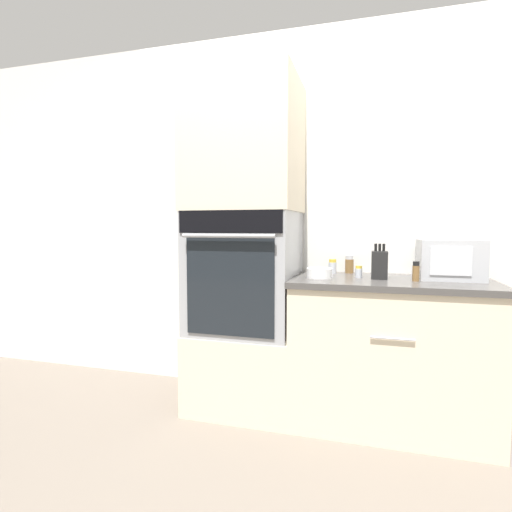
{
  "coord_description": "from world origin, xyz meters",
  "views": [
    {
      "loc": [
        0.44,
        -2.13,
        1.17
      ],
      "look_at": [
        -0.24,
        0.21,
        0.99
      ],
      "focal_mm": 28.0,
      "sensor_mm": 36.0,
      "label": 1
    }
  ],
  "objects_px": {
    "bowl": "(319,273)",
    "condiment_jar_back": "(333,266)",
    "knife_block": "(379,265)",
    "condiment_jar_mid": "(416,272)",
    "wall_oven": "(245,271)",
    "condiment_jar_near": "(359,272)",
    "condiment_jar_far": "(349,264)",
    "microwave": "(449,259)"
  },
  "relations": [
    {
      "from": "wall_oven",
      "to": "knife_block",
      "type": "bearing_deg",
      "value": 0.7
    },
    {
      "from": "microwave",
      "to": "condiment_jar_near",
      "type": "relative_size",
      "value": 4.78
    },
    {
      "from": "wall_oven",
      "to": "microwave",
      "type": "bearing_deg",
      "value": 5.75
    },
    {
      "from": "condiment_jar_mid",
      "to": "condiment_jar_back",
      "type": "height_order",
      "value": "condiment_jar_mid"
    },
    {
      "from": "condiment_jar_mid",
      "to": "wall_oven",
      "type": "bearing_deg",
      "value": 177.13
    },
    {
      "from": "condiment_jar_near",
      "to": "condiment_jar_back",
      "type": "xyz_separation_m",
      "value": [
        -0.17,
        0.18,
        0.01
      ]
    },
    {
      "from": "microwave",
      "to": "condiment_jar_far",
      "type": "relative_size",
      "value": 2.93
    },
    {
      "from": "wall_oven",
      "to": "microwave",
      "type": "xyz_separation_m",
      "value": [
        1.22,
        0.12,
        0.1
      ]
    },
    {
      "from": "microwave",
      "to": "condiment_jar_near",
      "type": "distance_m",
      "value": 0.53
    },
    {
      "from": "bowl",
      "to": "condiment_jar_mid",
      "type": "bearing_deg",
      "value": -0.13
    },
    {
      "from": "bowl",
      "to": "condiment_jar_back",
      "type": "distance_m",
      "value": 0.26
    },
    {
      "from": "condiment_jar_far",
      "to": "bowl",
      "type": "bearing_deg",
      "value": -117.47
    },
    {
      "from": "knife_block",
      "to": "wall_oven",
      "type": "bearing_deg",
      "value": -179.3
    },
    {
      "from": "wall_oven",
      "to": "condiment_jar_far",
      "type": "bearing_deg",
      "value": 21.8
    },
    {
      "from": "condiment_jar_near",
      "to": "condiment_jar_far",
      "type": "bearing_deg",
      "value": 106.17
    },
    {
      "from": "condiment_jar_near",
      "to": "condiment_jar_mid",
      "type": "relative_size",
      "value": 0.64
    },
    {
      "from": "microwave",
      "to": "condiment_jar_near",
      "type": "bearing_deg",
      "value": -169.03
    },
    {
      "from": "knife_block",
      "to": "bowl",
      "type": "xyz_separation_m",
      "value": [
        -0.34,
        -0.06,
        -0.05
      ]
    },
    {
      "from": "bowl",
      "to": "condiment_jar_far",
      "type": "relative_size",
      "value": 1.29
    },
    {
      "from": "knife_block",
      "to": "condiment_jar_far",
      "type": "relative_size",
      "value": 1.77
    },
    {
      "from": "knife_block",
      "to": "condiment_jar_mid",
      "type": "distance_m",
      "value": 0.21
    },
    {
      "from": "bowl",
      "to": "condiment_jar_mid",
      "type": "height_order",
      "value": "condiment_jar_mid"
    },
    {
      "from": "microwave",
      "to": "knife_block",
      "type": "xyz_separation_m",
      "value": [
        -0.39,
        -0.11,
        -0.03
      ]
    },
    {
      "from": "condiment_jar_mid",
      "to": "microwave",
      "type": "bearing_deg",
      "value": 41.22
    },
    {
      "from": "condiment_jar_near",
      "to": "condiment_jar_back",
      "type": "distance_m",
      "value": 0.25
    },
    {
      "from": "condiment_jar_near",
      "to": "condiment_jar_far",
      "type": "height_order",
      "value": "condiment_jar_far"
    },
    {
      "from": "condiment_jar_mid",
      "to": "condiment_jar_back",
      "type": "relative_size",
      "value": 1.19
    },
    {
      "from": "microwave",
      "to": "condiment_jar_back",
      "type": "distance_m",
      "value": 0.69
    },
    {
      "from": "knife_block",
      "to": "condiment_jar_mid",
      "type": "relative_size",
      "value": 1.85
    },
    {
      "from": "wall_oven",
      "to": "condiment_jar_near",
      "type": "distance_m",
      "value": 0.71
    },
    {
      "from": "knife_block",
      "to": "condiment_jar_far",
      "type": "xyz_separation_m",
      "value": [
        -0.18,
        0.25,
        -0.03
      ]
    },
    {
      "from": "bowl",
      "to": "condiment_jar_far",
      "type": "height_order",
      "value": "condiment_jar_far"
    },
    {
      "from": "condiment_jar_mid",
      "to": "condiment_jar_far",
      "type": "bearing_deg",
      "value": 140.99
    },
    {
      "from": "condiment_jar_mid",
      "to": "condiment_jar_far",
      "type": "height_order",
      "value": "condiment_jar_far"
    },
    {
      "from": "condiment_jar_near",
      "to": "wall_oven",
      "type": "bearing_deg",
      "value": -178.09
    },
    {
      "from": "condiment_jar_near",
      "to": "condiment_jar_back",
      "type": "relative_size",
      "value": 0.76
    },
    {
      "from": "knife_block",
      "to": "condiment_jar_mid",
      "type": "xyz_separation_m",
      "value": [
        0.2,
        -0.06,
        -0.03
      ]
    },
    {
      "from": "condiment_jar_near",
      "to": "condiment_jar_far",
      "type": "relative_size",
      "value": 0.61
    },
    {
      "from": "wall_oven",
      "to": "bowl",
      "type": "xyz_separation_m",
      "value": [
        0.48,
        -0.05,
        0.01
      ]
    },
    {
      "from": "microwave",
      "to": "bowl",
      "type": "height_order",
      "value": "microwave"
    },
    {
      "from": "wall_oven",
      "to": "condiment_jar_back",
      "type": "xyz_separation_m",
      "value": [
        0.54,
        0.2,
        0.03
      ]
    },
    {
      "from": "condiment_jar_back",
      "to": "knife_block",
      "type": "bearing_deg",
      "value": -34.02
    }
  ]
}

